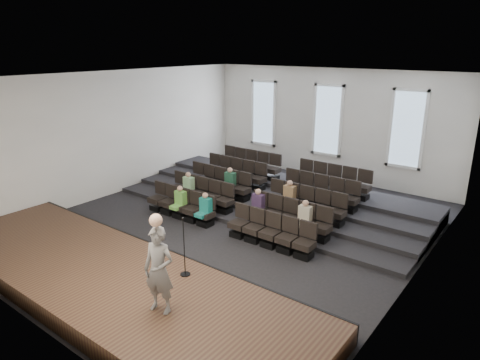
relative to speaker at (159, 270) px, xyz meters
The scene contains 14 objects.
ground 6.05m from the speaker, 113.12° to the left, with size 14.00×14.00×0.00m, color black.
ceiling 6.86m from the speaker, 113.12° to the left, with size 12.00×14.00×0.02m, color white.
wall_back 12.67m from the speaker, 100.52° to the left, with size 12.00×0.04×5.00m, color white.
wall_front 3.00m from the speaker, 144.91° to the right, with size 12.00×0.04×5.00m, color white.
wall_left 9.98m from the speaker, 147.03° to the left, with size 0.04×14.00×5.00m, color white.
wall_right 6.64m from the speaker, 55.48° to the left, with size 0.04×14.00×5.00m, color white.
stage 2.62m from the speaker, behind, with size 11.80×3.60×0.50m, color #44301D.
stage_lip 3.33m from the speaker, 138.07° to the left, with size 11.80×0.06×0.52m, color black.
risers 8.97m from the speaker, 105.05° to the left, with size 11.80×4.80×0.60m.
seating_rows 7.36m from the speaker, 108.37° to the left, with size 6.80×4.70×1.67m.
windows 12.63m from the speaker, 100.57° to the left, with size 8.44×0.10×3.24m.
audience 6.43m from the speaker, 113.79° to the left, with size 5.45×2.64×1.10m.
speaker is the anchor object (origin of this frame).
mic_stand 1.60m from the speaker, 114.71° to the left, with size 0.26×0.26×1.54m.
Camera 1 is at (8.45, -10.68, 5.96)m, focal length 32.00 mm.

